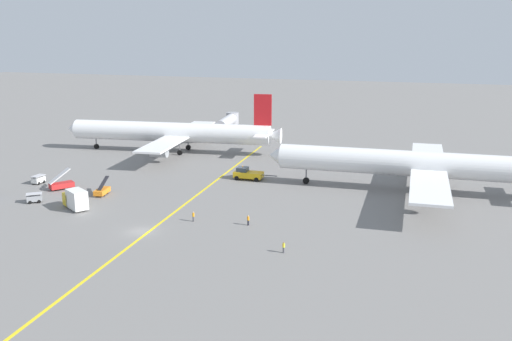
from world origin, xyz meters
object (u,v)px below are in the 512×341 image
(ground_crew_ramp_agent_by_cones, at_px, (248,220))
(jet_bridge, at_px, (228,121))
(airliner_being_pushed, at_px, (418,165))
(ground_crew_marshaller_foreground, at_px, (284,247))
(airliner_at_gate_left, at_px, (172,133))
(pushback_tug, at_px, (248,174))
(gse_stair_truck_yellow, at_px, (61,184))
(gse_baggage_cart_near_cluster, at_px, (38,179))
(gse_belt_loader_portside, at_px, (102,191))
(gse_catering_truck_tall, at_px, (75,199))
(gse_baggage_cart_trailing, at_px, (34,198))
(ground_crew_wing_walker_right, at_px, (193,216))

(ground_crew_ramp_agent_by_cones, height_order, jet_bridge, jet_bridge)
(airliner_being_pushed, height_order, jet_bridge, airliner_being_pushed)
(ground_crew_marshaller_foreground, relative_size, jet_bridge, 0.09)
(airliner_at_gate_left, relative_size, pushback_tug, 6.23)
(ground_crew_marshaller_foreground, bearing_deg, gse_stair_truck_yellow, 160.69)
(gse_baggage_cart_near_cluster, distance_m, ground_crew_marshaller_foreground, 60.47)
(ground_crew_marshaller_foreground, bearing_deg, ground_crew_ramp_agent_by_cones, 132.48)
(ground_crew_ramp_agent_by_cones, bearing_deg, ground_crew_marshaller_foreground, -47.52)
(pushback_tug, relative_size, ground_crew_marshaller_foreground, 5.77)
(gse_belt_loader_portside, bearing_deg, gse_catering_truck_tall, -85.63)
(gse_stair_truck_yellow, bearing_deg, gse_baggage_cart_near_cluster, 164.48)
(airliner_being_pushed, xyz_separation_m, pushback_tug, (-33.87, -1.42, -4.17))
(pushback_tug, xyz_separation_m, ground_crew_ramp_agent_by_cones, (9.74, -27.17, -0.33))
(gse_belt_loader_portside, xyz_separation_m, ground_crew_marshaller_foreground, (40.28, -16.65, 0.00))
(jet_bridge, bearing_deg, airliner_being_pushed, -39.16)
(airliner_being_pushed, bearing_deg, ground_crew_ramp_agent_by_cones, -130.17)
(ground_crew_marshaller_foreground, bearing_deg, jet_bridge, 116.16)
(airliner_at_gate_left, distance_m, airliner_being_pushed, 64.24)
(gse_baggage_cart_trailing, height_order, gse_stair_truck_yellow, gse_stair_truck_yellow)
(airliner_at_gate_left, bearing_deg, ground_crew_wing_walker_right, -59.69)
(gse_catering_truck_tall, bearing_deg, ground_crew_marshaller_foreground, -11.05)
(airliner_at_gate_left, relative_size, gse_catering_truck_tall, 9.20)
(ground_crew_marshaller_foreground, bearing_deg, gse_baggage_cart_near_cluster, 161.15)
(gse_stair_truck_yellow, relative_size, ground_crew_ramp_agent_by_cones, 2.91)
(airliner_at_gate_left, xyz_separation_m, gse_belt_loader_portside, (5.49, -39.93, -4.25))
(gse_baggage_cart_trailing, bearing_deg, jet_bridge, 84.30)
(airliner_at_gate_left, xyz_separation_m, ground_crew_wing_walker_right, (28.31, -48.43, -4.22))
(ground_crew_wing_walker_right, relative_size, jet_bridge, 0.09)
(pushback_tug, bearing_deg, ground_crew_wing_walker_right, -88.52)
(gse_catering_truck_tall, relative_size, ground_crew_ramp_agent_by_cones, 3.73)
(airliner_at_gate_left, distance_m, gse_belt_loader_portside, 40.53)
(ground_crew_wing_walker_right, bearing_deg, gse_catering_truck_tall, -178.91)
(gse_stair_truck_yellow, distance_m, ground_crew_ramp_agent_by_cones, 42.47)
(gse_catering_truck_tall, relative_size, gse_stair_truck_yellow, 1.28)
(gse_catering_truck_tall, xyz_separation_m, ground_crew_marshaller_foreground, (39.59, -7.73, -0.93))
(pushback_tug, height_order, gse_baggage_cart_near_cluster, pushback_tug)
(gse_baggage_cart_trailing, bearing_deg, airliner_being_pushed, 24.38)
(gse_baggage_cart_trailing, relative_size, gse_catering_truck_tall, 0.50)
(gse_baggage_cart_trailing, height_order, ground_crew_ramp_agent_by_cones, gse_baggage_cart_trailing)
(gse_catering_truck_tall, distance_m, ground_crew_marshaller_foreground, 40.35)
(gse_baggage_cart_trailing, distance_m, ground_crew_ramp_agent_by_cones, 40.53)
(gse_catering_truck_tall, xyz_separation_m, ground_crew_wing_walker_right, (22.13, 0.42, -0.90))
(ground_crew_ramp_agent_by_cones, bearing_deg, gse_baggage_cart_near_cluster, 168.08)
(gse_belt_loader_portside, bearing_deg, airliner_being_pushed, 20.73)
(pushback_tug, height_order, gse_baggage_cart_trailing, pushback_tug)
(gse_belt_loader_portside, bearing_deg, airliner_at_gate_left, 97.83)
(pushback_tug, height_order, jet_bridge, jet_bridge)
(airliner_at_gate_left, xyz_separation_m, airliner_being_pushed, (61.44, -18.75, 0.29))
(airliner_being_pushed, distance_m, gse_baggage_cart_near_cluster, 75.30)
(gse_baggage_cart_near_cluster, height_order, ground_crew_wing_walker_right, gse_baggage_cart_near_cluster)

